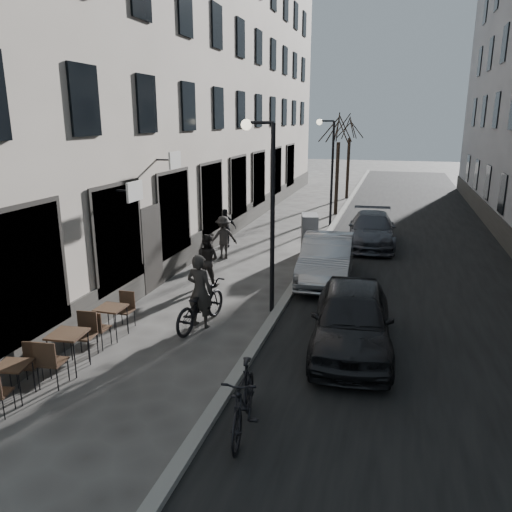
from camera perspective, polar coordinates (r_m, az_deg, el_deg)
The scene contains 21 objects.
ground at distance 8.75m, azimuth -8.39°, elevation -20.36°, with size 120.00×120.00×0.00m, color #3E3B38.
road at distance 23.01m, azimuth 17.33°, elevation 1.91°, with size 7.30×60.00×0.00m, color black.
kerb at distance 23.16m, azimuth 8.29°, elevation 2.69°, with size 0.25×60.00×0.12m, color gray.
building_left at distance 24.82m, azimuth -6.22°, elevation 22.04°, with size 4.00×35.00×16.00m, color #A19487.
streetlamp_near at distance 12.98m, azimuth 1.18°, elevation 6.85°, with size 0.90×0.28×5.09m.
streetlamp_far at distance 24.71m, azimuth 8.34°, elevation 10.75°, with size 0.90×0.28×5.09m.
tree_near at distance 27.61m, azimuth 9.48°, elevation 14.30°, with size 2.40×2.40×5.70m.
tree_far at distance 33.58m, azimuth 10.69°, elevation 14.40°, with size 2.40×2.40×5.70m.
bistro_set_a at distance 10.57m, azimuth -25.89°, elevation -12.42°, with size 0.67×1.46×0.84m.
bistro_set_b at distance 11.20m, azimuth -20.61°, elevation -9.78°, with size 0.75×1.72×1.00m.
bistro_set_c at distance 12.51m, azimuth -16.15°, elevation -6.91°, with size 0.63×1.55×0.91m.
utility_cabinet at distance 19.11m, azimuth 6.12°, elevation 2.35°, with size 0.59×1.07×1.61m, color slate.
bicycle at distance 12.68m, azimuth -6.40°, elevation -5.55°, with size 0.77×2.19×1.15m, color black.
cyclist_rider at distance 12.56m, azimuth -6.45°, elevation -3.98°, with size 0.69×0.45×1.89m, color #2A2724.
pedestrian_near at distance 15.68m, azimuth -5.64°, elevation -0.45°, with size 0.80×0.63×1.65m, color black.
pedestrian_mid at distance 18.73m, azimuth -3.76°, elevation 2.13°, with size 1.04×0.60×1.61m, color #2C2826.
pedestrian_far at distance 20.49m, azimuth -3.58°, elevation 3.24°, with size 0.92×0.38×1.57m, color black.
car_near at distance 11.54m, azimuth 10.91°, elevation -7.00°, with size 1.76×4.38×1.49m, color black.
car_mid at distance 16.31m, azimuth 8.12°, elevation -0.25°, with size 1.56×4.46×1.47m, color #9A9DA3.
car_far at distance 21.20m, azimuth 13.07°, elevation 2.95°, with size 1.87×4.61×1.34m, color #3F424B.
moped at distance 8.61m, azimuth -1.46°, elevation -16.12°, with size 0.55×1.96×1.18m, color black.
Camera 1 is at (3.06, -6.43, 5.09)m, focal length 35.00 mm.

